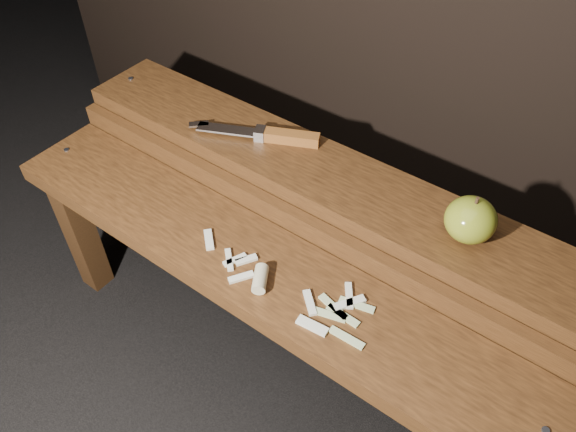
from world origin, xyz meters
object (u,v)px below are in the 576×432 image
Objects in this scene: bench_front_tier at (252,285)px; bench_rear_tier at (317,199)px; knife at (275,135)px; apple at (471,220)px.

bench_rear_tier is at bearing 90.00° from bench_front_tier.
bench_front_tier is 0.23m from bench_rear_tier.
knife is at bearing 170.10° from bench_rear_tier.
bench_rear_tier is 4.41× the size of knife.
bench_rear_tier is at bearing -179.21° from apple.
bench_rear_tier is (0.00, 0.23, 0.06)m from bench_front_tier.
apple is at bearing 36.25° from bench_front_tier.
bench_rear_tier is 0.16m from knife.
knife is at bearing 177.64° from apple.
apple reaches higher than bench_front_tier.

